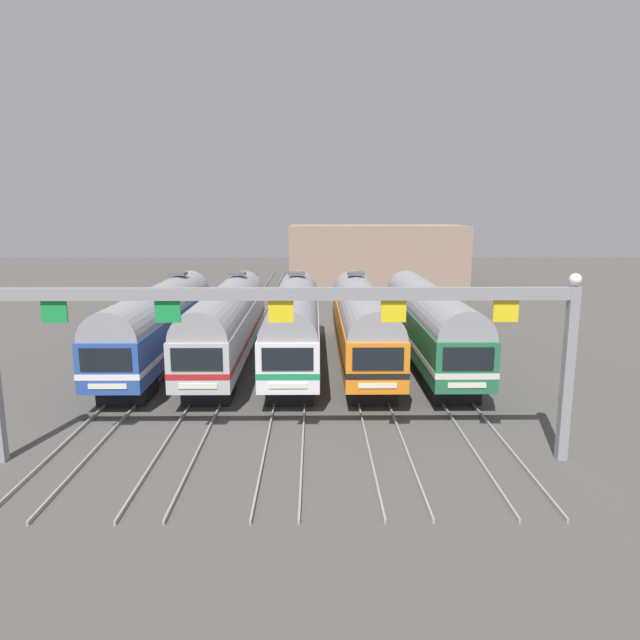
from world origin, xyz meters
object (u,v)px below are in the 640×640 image
object	(u,v)px
commuter_train_white	(294,321)
catenary_gantry	(281,322)
commuter_train_orange	(362,321)
commuter_train_stainless	(227,321)
commuter_train_green	(428,320)
commuter_train_blue	(160,321)

from	to	relation	value
commuter_train_white	catenary_gantry	xyz separation A→B (m)	(0.00, -13.50, 2.55)
commuter_train_orange	catenary_gantry	world-z (taller)	catenary_gantry
catenary_gantry	commuter_train_stainless	bearing A→B (deg)	106.49
commuter_train_stainless	catenary_gantry	xyz separation A→B (m)	(4.00, -13.50, 2.55)
commuter_train_orange	commuter_train_green	distance (m)	4.00
commuter_train_stainless	commuter_train_orange	xyz separation A→B (m)	(7.99, 0.00, 0.00)
commuter_train_stainless	commuter_train_orange	bearing A→B (deg)	0.00
commuter_train_stainless	commuter_train_green	distance (m)	11.99
commuter_train_stainless	commuter_train_white	distance (m)	4.00
commuter_train_white	commuter_train_green	xyz separation A→B (m)	(7.99, -0.00, -0.00)
commuter_train_green	catenary_gantry	bearing A→B (deg)	-120.64
commuter_train_blue	commuter_train_green	world-z (taller)	commuter_train_blue
commuter_train_orange	commuter_train_green	size ratio (longest dim) A/B	1.00
commuter_train_orange	commuter_train_blue	bearing A→B (deg)	180.00
commuter_train_white	commuter_train_stainless	bearing A→B (deg)	180.00
commuter_train_white	catenary_gantry	world-z (taller)	catenary_gantry
commuter_train_orange	commuter_train_green	bearing A→B (deg)	-0.06
commuter_train_orange	commuter_train_stainless	bearing A→B (deg)	180.00
commuter_train_stainless	commuter_train_white	world-z (taller)	same
commuter_train_stainless	catenary_gantry	size ratio (longest dim) A/B	0.85
commuter_train_blue	catenary_gantry	world-z (taller)	catenary_gantry
commuter_train_orange	commuter_train_white	bearing A→B (deg)	180.00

